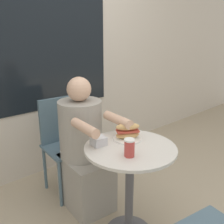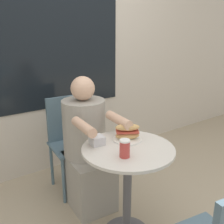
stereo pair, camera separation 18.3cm
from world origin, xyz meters
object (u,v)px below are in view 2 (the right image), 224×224
object	(u,v)px
diner_chair	(69,134)
drink_cup	(125,148)
sandwich_on_plate	(127,133)
cafe_table	(128,174)
seated_diner	(87,153)

from	to	relation	value
diner_chair	drink_cup	xyz separation A→B (m)	(-0.07, -0.94, 0.25)
drink_cup	sandwich_on_plate	bearing A→B (deg)	48.11
cafe_table	diner_chair	bearing A→B (deg)	91.85
drink_cup	seated_diner	bearing A→B (deg)	84.03
seated_diner	drink_cup	bearing A→B (deg)	89.01
cafe_table	seated_diner	distance (m)	0.50
sandwich_on_plate	diner_chair	bearing A→B (deg)	97.78
drink_cup	diner_chair	bearing A→B (deg)	85.56
cafe_table	sandwich_on_plate	distance (m)	0.28
diner_chair	drink_cup	distance (m)	0.97
cafe_table	diner_chair	xyz separation A→B (m)	(-0.03, 0.85, 0.01)
diner_chair	sandwich_on_plate	bearing A→B (deg)	102.76
cafe_table	seated_diner	xyz separation A→B (m)	(-0.04, 0.50, -0.03)
cafe_table	sandwich_on_plate	world-z (taller)	sandwich_on_plate
seated_diner	drink_cup	world-z (taller)	seated_diner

